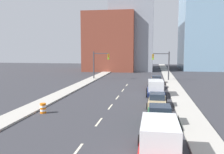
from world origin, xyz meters
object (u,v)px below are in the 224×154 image
at_px(traffic_signal_left, 98,62).
at_px(box_truck_red, 159,142).
at_px(traffic_signal_right, 164,62).
at_px(traffic_barrel, 43,108).
at_px(box_truck_navy, 156,88).
at_px(sedan_green, 160,116).
at_px(sedan_maroon, 155,84).
at_px(sedan_orange, 156,80).
at_px(sedan_tan, 157,100).

bearing_deg(traffic_signal_left, box_truck_red, -72.52).
height_order(traffic_signal_right, box_truck_red, traffic_signal_right).
bearing_deg(traffic_signal_right, traffic_barrel, -114.09).
xyz_separation_m(traffic_signal_left, box_truck_navy, (11.23, -16.15, -2.63)).
height_order(sedan_green, sedan_maroon, sedan_green).
bearing_deg(traffic_signal_right, sedan_green, -92.80).
distance_m(box_truck_navy, sedan_orange, 11.91).
distance_m(box_truck_red, sedan_maroon, 25.64).
bearing_deg(sedan_orange, traffic_signal_right, 71.41).
relative_size(box_truck_red, box_truck_navy, 1.06).
height_order(traffic_signal_right, box_truck_navy, traffic_signal_right).
bearing_deg(sedan_tan, traffic_signal_left, 118.23).
bearing_deg(box_truck_navy, box_truck_red, -91.37).
distance_m(traffic_signal_left, sedan_green, 31.38).
bearing_deg(traffic_signal_right, sedan_orange, -108.20).
height_order(traffic_signal_left, sedan_orange, traffic_signal_left).
xyz_separation_m(traffic_signal_right, box_truck_red, (-1.61, -35.75, -2.52)).
bearing_deg(traffic_barrel, sedan_orange, 64.88).
bearing_deg(sedan_tan, box_truck_red, -88.69).
relative_size(traffic_signal_right, box_truck_red, 0.96).
distance_m(traffic_signal_left, sedan_maroon, 15.32).
distance_m(sedan_tan, sedan_maroon, 12.56).
bearing_deg(sedan_maroon, sedan_orange, 87.25).
height_order(traffic_signal_right, sedan_tan, traffic_signal_right).
relative_size(traffic_barrel, sedan_orange, 0.21).
relative_size(sedan_green, sedan_maroon, 0.92).
relative_size(traffic_signal_right, traffic_barrel, 5.89).
xyz_separation_m(sedan_tan, sedan_orange, (0.13, 18.42, -0.02)).
height_order(box_truck_red, sedan_green, box_truck_red).
bearing_deg(sedan_maroon, traffic_barrel, -120.86).
bearing_deg(sedan_orange, sedan_green, -90.45).
bearing_deg(box_truck_navy, traffic_signal_left, 123.36).
bearing_deg(traffic_barrel, box_truck_navy, 46.41).
xyz_separation_m(traffic_signal_left, traffic_barrel, (0.70, -27.22, -3.10)).
height_order(traffic_barrel, sedan_maroon, sedan_maroon).
relative_size(traffic_signal_left, sedan_maroon, 1.20).
bearing_deg(sedan_tan, sedan_orange, 91.26).
relative_size(box_truck_red, sedan_tan, 1.28).
bearing_deg(sedan_maroon, traffic_signal_right, 80.80).
bearing_deg(box_truck_red, traffic_barrel, 140.80).
xyz_separation_m(box_truck_red, sedan_tan, (0.08, 13.08, -0.40)).
bearing_deg(traffic_signal_left, traffic_signal_right, 0.00).
bearing_deg(sedan_green, traffic_signal_left, 111.04).
relative_size(box_truck_red, sedan_orange, 1.28).
bearing_deg(sedan_maroon, box_truck_red, -89.19).
xyz_separation_m(sedan_tan, box_truck_navy, (-0.11, 6.52, 0.29)).
bearing_deg(box_truck_red, sedan_tan, 89.41).
distance_m(traffic_signal_right, traffic_barrel, 29.97).
xyz_separation_m(traffic_signal_left, sedan_green, (11.45, -29.07, -2.87)).
height_order(traffic_signal_left, sedan_green, traffic_signal_left).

